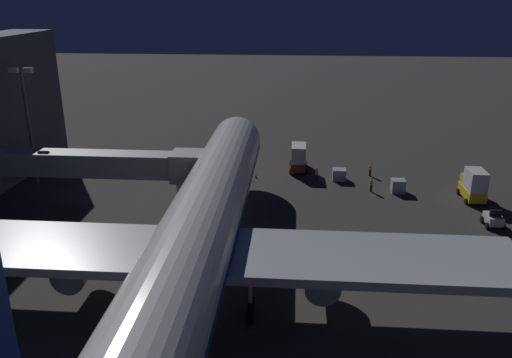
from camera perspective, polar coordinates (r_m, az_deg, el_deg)
name	(u,v)px	position (r m, az deg, el deg)	size (l,w,h in m)	color
ground_plane	(218,243)	(50.45, -4.23, -7.14)	(320.00, 320.00, 0.00)	#383533
airliner_at_gate	(193,248)	(37.75, -7.06, -7.58)	(48.01, 63.90, 17.79)	silver
jet_bridge	(103,164)	(57.30, -16.62, 1.59)	(24.97, 3.40, 7.22)	#9E9E99
apron_floodlight_mast	(28,117)	(69.11, -24.01, 6.34)	(2.90, 0.50, 14.60)	#59595E
ops_van	(474,185)	(64.94, 23.02, -0.59)	(2.36, 4.51, 3.80)	yellow
catering_truck	(298,157)	(70.24, 4.74, 2.44)	(2.36, 5.21, 3.70)	maroon
baggage_tug_lead	(493,219)	(58.96, 24.86, -4.07)	(1.86, 2.27, 1.95)	silver
baggage_container_near_belt	(339,174)	(67.50, 9.21, 0.50)	(1.70, 1.61, 1.47)	#B7BABF
baggage_container_mid_row	(398,186)	(64.86, 15.50, -0.74)	(1.60, 1.53, 1.61)	#B7BABF
ground_crew_near_nose_gear	(370,169)	(69.64, 12.58, 1.09)	(0.40, 0.40, 1.75)	black
ground_crew_by_belt_loader	(371,184)	(64.09, 12.71, -0.55)	(0.40, 0.40, 1.81)	black
ground_crew_by_tug	(317,174)	(66.69, 6.77, 0.60)	(0.40, 0.40, 1.77)	black
traffic_cone_nose_port	(256,176)	(67.44, -0.01, 0.34)	(0.36, 0.36, 0.55)	orange
traffic_cone_nose_starboard	(223,175)	(67.91, -3.72, 0.44)	(0.36, 0.36, 0.55)	orange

